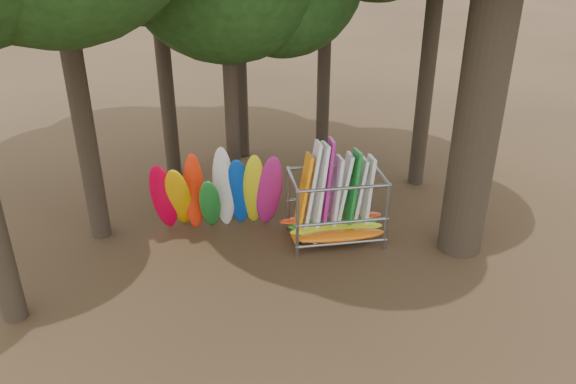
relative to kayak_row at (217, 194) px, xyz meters
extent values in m
plane|color=#47331E|center=(1.63, -1.96, -1.27)|extent=(120.00, 120.00, 0.00)
cylinder|color=black|center=(-3.35, 0.55, 4.12)|extent=(0.55, 0.55, 10.79)
cylinder|color=black|center=(-1.34, 4.57, 4.61)|extent=(0.51, 0.51, 11.76)
cylinder|color=black|center=(4.07, 4.72, 4.02)|extent=(0.46, 0.46, 10.58)
cylinder|color=black|center=(0.61, 1.45, 3.07)|extent=(0.41, 0.41, 8.69)
cylinder|color=black|center=(6.89, 2.45, 4.66)|extent=(0.51, 0.51, 11.86)
ellipsoid|color=red|center=(-1.46, 0.05, -0.02)|extent=(0.81, 1.55, 2.62)
ellipsoid|color=#E69F06|center=(-1.04, 0.04, -0.06)|extent=(0.84, 1.91, 2.58)
ellipsoid|color=red|center=(-0.62, 0.09, 0.06)|extent=(0.65, 1.08, 2.75)
ellipsoid|color=#196F28|center=(-0.21, -0.17, -0.22)|extent=(0.66, 1.69, 2.25)
ellipsoid|color=silver|center=(0.21, 0.08, 0.14)|extent=(0.73, 1.19, 2.90)
ellipsoid|color=#0B3DAD|center=(0.63, 0.10, -0.04)|extent=(0.83, 1.31, 2.55)
ellipsoid|color=yellow|center=(1.04, -0.06, 0.07)|extent=(0.71, 1.61, 2.81)
ellipsoid|color=#A31C6B|center=(1.46, -0.15, 0.03)|extent=(0.85, 1.43, 2.70)
ellipsoid|color=#C9550B|center=(3.22, -1.38, -0.85)|extent=(2.55, 0.55, 0.24)
ellipsoid|color=#B8CB1B|center=(3.22, -1.00, -0.85)|extent=(2.66, 0.55, 0.24)
ellipsoid|color=#207A1B|center=(3.22, -0.70, -0.85)|extent=(2.66, 0.55, 0.24)
ellipsoid|color=red|center=(3.22, -0.38, -0.85)|extent=(3.03, 0.55, 0.24)
cube|color=orange|center=(2.30, -0.68, 0.00)|extent=(0.55, 0.79, 2.55)
cube|color=silver|center=(2.53, -0.61, 0.16)|extent=(0.58, 0.79, 2.86)
cube|color=silver|center=(2.76, -0.69, 0.14)|extent=(0.51, 0.83, 2.84)
cube|color=#9D1A7E|center=(2.99, -0.59, 0.17)|extent=(0.39, 0.79, 2.91)
cube|color=silver|center=(3.22, -0.72, -0.07)|extent=(0.35, 0.77, 2.44)
cube|color=silver|center=(3.45, -0.56, -0.05)|extent=(0.56, 0.75, 2.45)
cube|color=#186F27|center=(3.68, -0.70, 0.01)|extent=(0.43, 0.79, 2.59)
cube|color=silver|center=(3.91, -0.52, -0.14)|extent=(0.47, 0.75, 2.27)
cube|color=silver|center=(4.14, -0.68, -0.10)|extent=(0.32, 0.76, 2.37)
camera|label=1|loc=(-0.35, -14.19, 6.90)|focal=35.00mm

